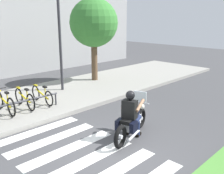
{
  "coord_description": "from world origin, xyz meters",
  "views": [
    {
      "loc": [
        -4.25,
        -4.38,
        3.41
      ],
      "look_at": [
        1.83,
        1.64,
        1.07
      ],
      "focal_mm": 41.31,
      "sensor_mm": 36.0,
      "label": 1
    }
  ],
  "objects_px": {
    "bicycle_3": "(24,98)",
    "bike_rack": "(12,105)",
    "bicycle_2": "(5,103)",
    "motorcycle": "(132,122)",
    "rider": "(131,111)",
    "bicycle_4": "(42,95)",
    "street_lamp": "(60,32)",
    "tree_near_rack": "(94,23)"
  },
  "relations": [
    {
      "from": "rider",
      "to": "bicycle_4",
      "type": "bearing_deg",
      "value": 94.98
    },
    {
      "from": "bicycle_2",
      "to": "motorcycle",
      "type": "bearing_deg",
      "value": -65.68
    },
    {
      "from": "motorcycle",
      "to": "bicycle_4",
      "type": "distance_m",
      "value": 4.21
    },
    {
      "from": "bicycle_3",
      "to": "bike_rack",
      "type": "relative_size",
      "value": 0.47
    },
    {
      "from": "bicycle_2",
      "to": "tree_near_rack",
      "type": "distance_m",
      "value": 6.2
    },
    {
      "from": "bicycle_4",
      "to": "street_lamp",
      "type": "distance_m",
      "value": 3.01
    },
    {
      "from": "motorcycle",
      "to": "bike_rack",
      "type": "xyz_separation_m",
      "value": [
        -1.89,
        3.64,
        0.1
      ]
    },
    {
      "from": "bicycle_2",
      "to": "bicycle_3",
      "type": "bearing_deg",
      "value": 0.03
    },
    {
      "from": "bicycle_3",
      "to": "bike_rack",
      "type": "height_order",
      "value": "bicycle_3"
    },
    {
      "from": "motorcycle",
      "to": "bicycle_4",
      "type": "height_order",
      "value": "motorcycle"
    },
    {
      "from": "bicycle_4",
      "to": "bicycle_3",
      "type": "bearing_deg",
      "value": -179.91
    },
    {
      "from": "motorcycle",
      "to": "bicycle_3",
      "type": "bearing_deg",
      "value": 105.57
    },
    {
      "from": "bicycle_2",
      "to": "bike_rack",
      "type": "relative_size",
      "value": 0.5
    },
    {
      "from": "bicycle_4",
      "to": "street_lamp",
      "type": "relative_size",
      "value": 0.36
    },
    {
      "from": "motorcycle",
      "to": "bicycle_4",
      "type": "xyz_separation_m",
      "value": [
        -0.44,
        4.19,
        0.02
      ]
    },
    {
      "from": "bicycle_4",
      "to": "bike_rack",
      "type": "xyz_separation_m",
      "value": [
        -1.45,
        -0.56,
        0.08
      ]
    },
    {
      "from": "motorcycle",
      "to": "bicycle_2",
      "type": "relative_size",
      "value": 1.18
    },
    {
      "from": "bicycle_4",
      "to": "tree_near_rack",
      "type": "relative_size",
      "value": 0.38
    },
    {
      "from": "bicycle_3",
      "to": "bike_rack",
      "type": "xyz_separation_m",
      "value": [
        -0.73,
        -0.55,
        0.06
      ]
    },
    {
      "from": "bicycle_3",
      "to": "tree_near_rack",
      "type": "distance_m",
      "value": 5.58
    },
    {
      "from": "bicycle_4",
      "to": "bicycle_2",
      "type": "bearing_deg",
      "value": -179.94
    },
    {
      "from": "rider",
      "to": "bike_rack",
      "type": "distance_m",
      "value": 4.09
    },
    {
      "from": "bicycle_4",
      "to": "bike_rack",
      "type": "distance_m",
      "value": 1.56
    },
    {
      "from": "rider",
      "to": "bicycle_2",
      "type": "xyz_separation_m",
      "value": [
        -1.82,
        4.21,
        -0.31
      ]
    },
    {
      "from": "bike_rack",
      "to": "rider",
      "type": "bearing_deg",
      "value": -63.55
    },
    {
      "from": "motorcycle",
      "to": "street_lamp",
      "type": "bearing_deg",
      "value": 76.86
    },
    {
      "from": "bicycle_4",
      "to": "street_lamp",
      "type": "xyz_separation_m",
      "value": [
        1.66,
        1.04,
        2.29
      ]
    },
    {
      "from": "motorcycle",
      "to": "bicycle_4",
      "type": "bearing_deg",
      "value": 96.02
    },
    {
      "from": "bicycle_2",
      "to": "tree_near_rack",
      "type": "relative_size",
      "value": 0.4
    },
    {
      "from": "bicycle_2",
      "to": "tree_near_rack",
      "type": "xyz_separation_m",
      "value": [
        5.46,
        1.45,
        2.57
      ]
    },
    {
      "from": "bicycle_2",
      "to": "street_lamp",
      "type": "bearing_deg",
      "value": 18.57
    },
    {
      "from": "rider",
      "to": "tree_near_rack",
      "type": "bearing_deg",
      "value": 57.22
    },
    {
      "from": "rider",
      "to": "bicycle_2",
      "type": "height_order",
      "value": "rider"
    },
    {
      "from": "motorcycle",
      "to": "rider",
      "type": "distance_m",
      "value": 0.38
    },
    {
      "from": "rider",
      "to": "tree_near_rack",
      "type": "xyz_separation_m",
      "value": [
        3.64,
        5.65,
        2.26
      ]
    },
    {
      "from": "tree_near_rack",
      "to": "rider",
      "type": "bearing_deg",
      "value": -122.78
    },
    {
      "from": "bike_rack",
      "to": "tree_near_rack",
      "type": "bearing_deg",
      "value": 20.12
    },
    {
      "from": "bike_rack",
      "to": "street_lamp",
      "type": "xyz_separation_m",
      "value": [
        3.12,
        1.6,
        2.21
      ]
    },
    {
      "from": "bicycle_4",
      "to": "street_lamp",
      "type": "height_order",
      "value": "street_lamp"
    },
    {
      "from": "bicycle_4",
      "to": "street_lamp",
      "type": "bearing_deg",
      "value": 32.12
    },
    {
      "from": "bicycle_2",
      "to": "bicycle_4",
      "type": "xyz_separation_m",
      "value": [
        1.45,
        0.0,
        -0.03
      ]
    },
    {
      "from": "bike_rack",
      "to": "tree_near_rack",
      "type": "xyz_separation_m",
      "value": [
        5.46,
        2.0,
        2.52
      ]
    }
  ]
}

